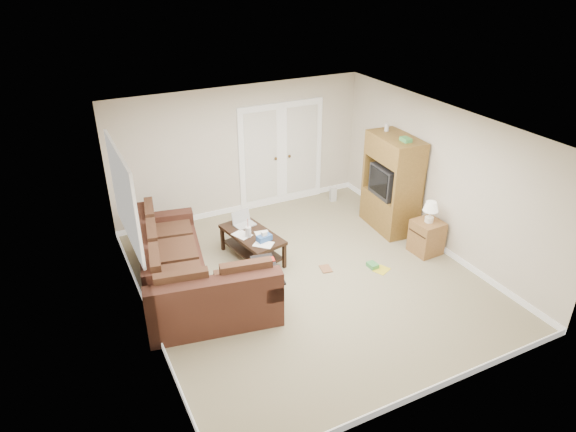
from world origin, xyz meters
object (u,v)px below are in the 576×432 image
sectional_sofa (189,276)px  tv_armoire (392,183)px  side_cabinet (427,234)px  coffee_table (252,244)px

sectional_sofa → tv_armoire: (3.99, 0.44, 0.56)m
sectional_sofa → side_cabinet: (4.01, -0.61, 0.01)m
side_cabinet → tv_armoire: bearing=88.3°
coffee_table → tv_armoire: (2.73, -0.11, 0.63)m
side_cabinet → coffee_table: bearing=154.6°
coffee_table → side_cabinet: side_cabinet is taller
coffee_table → side_cabinet: (2.75, -1.16, 0.08)m
coffee_table → tv_armoire: bearing=-13.1°
tv_armoire → sectional_sofa: bearing=-169.4°
sectional_sofa → coffee_table: (1.26, 0.55, -0.07)m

